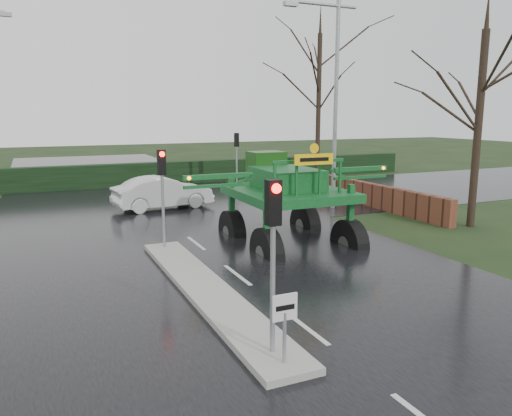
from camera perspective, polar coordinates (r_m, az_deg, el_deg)
name	(u,v)px	position (r m, az deg, el deg)	size (l,w,h in m)	color
ground	(305,328)	(11.51, 5.58, -13.45)	(140.00, 140.00, 0.00)	black
road_main	(181,232)	(20.35, -8.56, -2.75)	(14.00, 80.00, 0.02)	black
road_cross	(149,207)	(26.06, -12.17, 0.10)	(80.00, 12.00, 0.02)	black
median_island	(206,290)	(13.53, -5.71, -9.29)	(1.20, 10.00, 0.16)	gray
hedge_row	(121,175)	(33.73, -15.13, 3.63)	(44.00, 0.90, 1.50)	black
brick_wall	(325,184)	(29.92, 7.84, 2.74)	(0.40, 20.00, 1.20)	#592D1E
keep_left_sign	(285,317)	(9.31, 3.29, -12.36)	(0.50, 0.07, 1.35)	gray
traffic_signal_near	(273,230)	(9.25, 1.98, -2.50)	(0.26, 0.33, 3.52)	gray
traffic_signal_mid	(162,177)	(17.17, -10.68, 3.47)	(0.26, 0.33, 3.52)	gray
traffic_signal_far	(237,148)	(31.46, -2.24, 6.87)	(0.26, 0.33, 3.52)	gray
street_light_right	(331,87)	(25.06, 8.55, 13.56)	(3.85, 0.30, 10.00)	gray
tree_right_near	(480,101)	(22.57, 24.26, 11.05)	(5.60, 5.60, 9.64)	black
tree_right_far	(319,87)	(35.25, 7.20, 13.56)	(7.00, 7.00, 12.05)	black
crop_sprayer	(264,190)	(16.74, 0.95, 2.11)	(8.32, 5.23, 4.65)	black
white_sedan	(164,209)	(25.50, -10.52, -0.09)	(1.71, 4.91, 1.62)	silver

